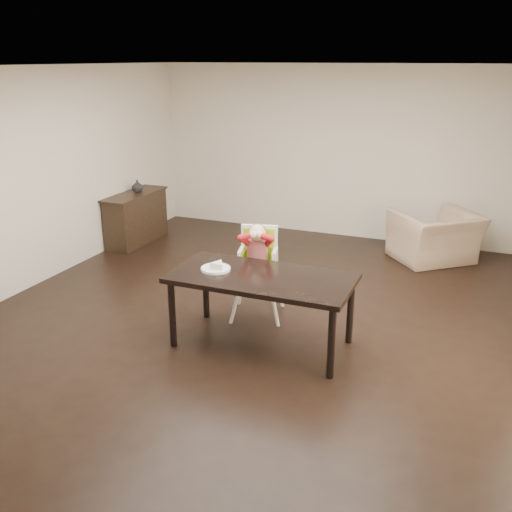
{
  "coord_description": "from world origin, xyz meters",
  "views": [
    {
      "loc": [
        2.22,
        -5.4,
        2.78
      ],
      "look_at": [
        0.11,
        -0.2,
        0.82
      ],
      "focal_mm": 40.0,
      "sensor_mm": 36.0,
      "label": 1
    }
  ],
  "objects_px": {
    "high_chair": "(258,251)",
    "armchair": "(436,229)",
    "dining_table": "(262,283)",
    "sideboard": "(136,218)"
  },
  "relations": [
    {
      "from": "high_chair",
      "to": "armchair",
      "type": "xyz_separation_m",
      "value": [
        1.67,
        2.64,
        -0.28
      ]
    },
    {
      "from": "armchair",
      "to": "high_chair",
      "type": "bearing_deg",
      "value": 18.01
    },
    {
      "from": "dining_table",
      "to": "high_chair",
      "type": "xyz_separation_m",
      "value": [
        -0.31,
        0.66,
        0.09
      ]
    },
    {
      "from": "dining_table",
      "to": "armchair",
      "type": "xyz_separation_m",
      "value": [
        1.36,
        3.29,
        -0.19
      ]
    },
    {
      "from": "dining_table",
      "to": "armchair",
      "type": "bearing_deg",
      "value": 67.56
    },
    {
      "from": "high_chair",
      "to": "armchair",
      "type": "distance_m",
      "value": 3.13
    },
    {
      "from": "dining_table",
      "to": "sideboard",
      "type": "bearing_deg",
      "value": 141.73
    },
    {
      "from": "high_chair",
      "to": "sideboard",
      "type": "relative_size",
      "value": 0.85
    },
    {
      "from": "high_chair",
      "to": "dining_table",
      "type": "bearing_deg",
      "value": -79.0
    },
    {
      "from": "high_chair",
      "to": "sideboard",
      "type": "xyz_separation_m",
      "value": [
        -2.78,
        1.78,
        -0.36
      ]
    }
  ]
}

